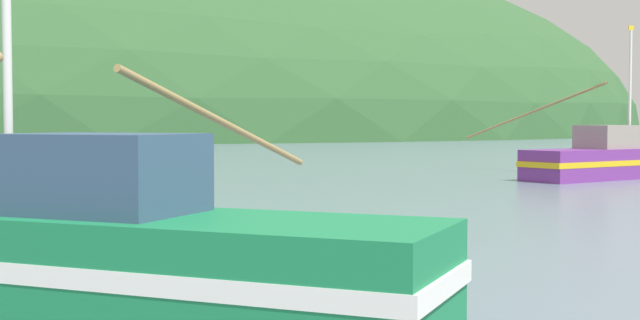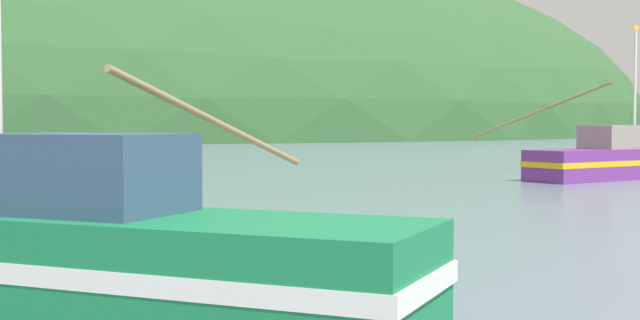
# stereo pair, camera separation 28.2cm
# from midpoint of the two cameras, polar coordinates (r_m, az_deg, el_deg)

# --- Properties ---
(hill_mid_left) EXTENTS (218.64, 174.91, 77.01)m
(hill_mid_left) POSITION_cam_midpoint_polar(r_m,az_deg,el_deg) (181.06, -14.22, 1.70)
(hill_mid_left) COLOR #2D562D
(hill_mid_left) RESTS_ON ground
(fishing_boat_green) EXTENTS (9.28, 11.81, 5.33)m
(fishing_boat_green) POSITION_cam_midpoint_polar(r_m,az_deg,el_deg) (11.65, -16.79, -5.90)
(fishing_boat_green) COLOR #197A47
(fishing_boat_green) RESTS_ON ground
(fishing_boat_purple) EXTENTS (11.89, 18.81, 6.73)m
(fishing_boat_purple) POSITION_cam_midpoint_polar(r_m,az_deg,el_deg) (40.78, 19.18, 0.03)
(fishing_boat_purple) COLOR #6B2D84
(fishing_boat_purple) RESTS_ON ground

